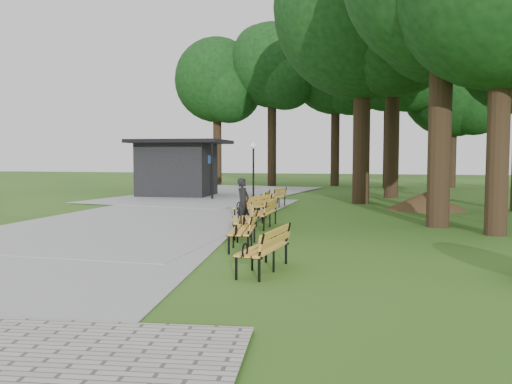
% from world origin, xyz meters
% --- Properties ---
extents(ground, '(100.00, 100.00, 0.00)m').
position_xyz_m(ground, '(0.00, 0.00, 0.00)').
color(ground, '#2D5819').
rests_on(ground, ground).
extents(path, '(12.00, 38.00, 0.06)m').
position_xyz_m(path, '(-4.00, 3.00, 0.03)').
color(path, '#99999C').
rests_on(path, ground).
extents(person, '(0.50, 0.63, 1.53)m').
position_xyz_m(person, '(-0.20, 1.01, 0.76)').
color(person, black).
rests_on(person, ground).
extents(kiosk, '(5.10, 4.48, 3.09)m').
position_xyz_m(kiosk, '(-6.74, 12.32, 1.55)').
color(kiosk, black).
rests_on(kiosk, ground).
extents(lamp_post, '(0.32, 0.32, 2.93)m').
position_xyz_m(lamp_post, '(-2.33, 11.91, 2.12)').
color(lamp_post, black).
rests_on(lamp_post, ground).
extents(dirt_mound, '(2.71, 2.71, 0.76)m').
position_xyz_m(dirt_mound, '(5.99, 7.56, 0.38)').
color(dirt_mound, '#47301C').
rests_on(dirt_mound, ground).
extents(bench_0, '(0.89, 1.97, 0.88)m').
position_xyz_m(bench_0, '(1.72, -5.16, 0.44)').
color(bench_0, gold).
rests_on(bench_0, ground).
extents(bench_1, '(0.89, 1.97, 0.88)m').
position_xyz_m(bench_1, '(0.72, -2.78, 0.44)').
color(bench_1, gold).
rests_on(bench_1, ground).
extents(bench_2, '(1.13, 2.00, 0.88)m').
position_xyz_m(bench_2, '(0.23, -0.86, 0.44)').
color(bench_2, gold).
rests_on(bench_2, ground).
extents(bench_3, '(0.70, 1.92, 0.88)m').
position_xyz_m(bench_3, '(0.45, 0.99, 0.44)').
color(bench_3, gold).
rests_on(bench_3, ground).
extents(bench_4, '(1.22, 2.00, 0.88)m').
position_xyz_m(bench_4, '(-0.29, 2.82, 0.44)').
color(bench_4, gold).
rests_on(bench_4, ground).
extents(bench_5, '(0.82, 1.95, 0.88)m').
position_xyz_m(bench_5, '(-0.48, 4.93, 0.44)').
color(bench_5, gold).
rests_on(bench_5, ground).
extents(bench_6, '(0.89, 1.97, 0.88)m').
position_xyz_m(bench_6, '(-0.29, 6.94, 0.44)').
color(bench_6, gold).
rests_on(bench_6, ground).
extents(lawn_tree_1, '(5.89, 5.89, 10.87)m').
position_xyz_m(lawn_tree_1, '(6.43, 6.57, 7.87)').
color(lawn_tree_1, black).
rests_on(lawn_tree_1, ground).
extents(lawn_tree_2, '(8.26, 8.26, 13.09)m').
position_xyz_m(lawn_tree_2, '(3.27, 9.96, 8.92)').
color(lawn_tree_2, black).
rests_on(lawn_tree_2, ground).
extents(lawn_tree_4, '(7.27, 7.27, 13.10)m').
position_xyz_m(lawn_tree_4, '(4.79, 13.69, 9.40)').
color(lawn_tree_4, black).
rests_on(lawn_tree_4, ground).
extents(tree_backdrop, '(35.62, 9.23, 16.21)m').
position_xyz_m(tree_backdrop, '(6.43, 23.08, 8.10)').
color(tree_backdrop, black).
rests_on(tree_backdrop, ground).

